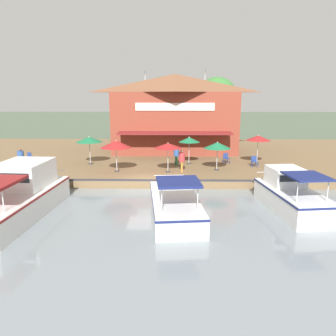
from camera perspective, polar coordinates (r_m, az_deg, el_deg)
ground_plane at (r=22.16m, az=-3.90°, el=-3.83°), size 220.00×220.00×0.00m
quay_deck at (r=32.78m, az=-2.27°, el=2.07°), size 22.00×56.00×0.60m
quay_edge_fender at (r=22.08m, az=-3.90°, el=-2.14°), size 0.20×50.40×0.10m
waterfront_restaurant at (r=34.24m, az=1.20°, el=9.68°), size 9.31×12.71×8.20m
patio_umbrella_far_corner at (r=25.17m, az=8.60°, el=3.92°), size 2.05×2.05×2.21m
patio_umbrella_mid_patio_right at (r=24.21m, az=-0.01°, el=3.91°), size 2.07×2.07×2.24m
patio_umbrella_mid_patio_left at (r=27.92m, az=-13.56°, el=4.84°), size 2.19×2.19×2.33m
patio_umbrella_by_entrance at (r=24.68m, az=-9.04°, el=4.13°), size 2.29×2.29×2.40m
patio_umbrella_near_quay_edge at (r=27.27m, az=3.71°, el=4.93°), size 1.76×1.76×2.29m
patio_umbrella_back_row at (r=28.13m, az=15.45°, el=5.06°), size 1.97×1.97×2.46m
cafe_chair_under_first_umbrella at (r=28.21m, az=10.11°, el=1.79°), size 0.57×0.57×0.85m
cafe_chair_back_row_seat at (r=25.97m, az=-21.91°, el=0.16°), size 0.57×0.57×0.85m
cafe_chair_facing_river at (r=30.57m, az=-23.14°, el=1.80°), size 0.57×0.57×0.85m
cafe_chair_beside_entrance at (r=27.30m, az=14.79°, el=1.22°), size 0.48×0.48×0.85m
person_mid_patio at (r=26.78m, az=1.48°, el=2.56°), size 0.46×0.46×1.61m
person_near_entrance at (r=27.66m, az=-24.28°, el=1.89°), size 0.48×0.48×1.69m
person_at_quay_edge at (r=24.51m, az=2.42°, el=1.72°), size 0.47×0.47×1.66m
motorboat_second_along at (r=19.53m, az=19.95°, el=-4.15°), size 6.79×2.90×2.31m
motorboat_distant_upstream at (r=17.79m, az=0.95°, el=-5.71°), size 7.80×3.06×2.27m
motorboat_outer_channel at (r=19.38m, az=-23.99°, el=-4.17°), size 9.26×3.40×2.64m
tree_upstream_bank at (r=38.10m, az=-1.25°, el=12.10°), size 4.71×4.49×7.74m
tree_downstream_bank at (r=37.45m, az=8.27°, el=11.86°), size 4.73×4.51×7.67m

